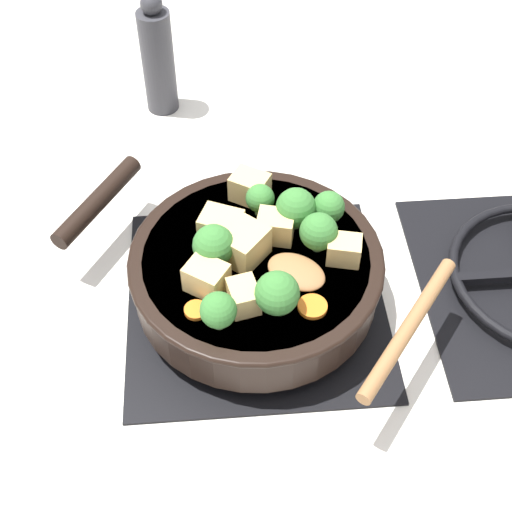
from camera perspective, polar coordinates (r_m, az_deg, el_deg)
ground_plane at (r=0.87m, az=-0.00°, el=-3.71°), size 2.40×2.40×0.00m
front_burner_grate at (r=0.86m, az=-0.00°, el=-3.22°), size 0.31×0.31×0.03m
skillet_pan at (r=0.83m, az=-0.14°, el=-1.14°), size 0.34×0.39×0.06m
wooden_spoon at (r=0.76m, az=7.88°, el=-3.52°), size 0.21×0.22×0.02m
tofu_cube_center_large at (r=0.81m, az=1.58°, el=2.37°), size 0.04×0.05×0.03m
tofu_cube_near_handle at (r=0.79m, az=-0.86°, el=0.61°), size 0.06×0.06×0.04m
tofu_cube_east_chunk at (r=0.80m, az=7.06°, el=0.50°), size 0.04×0.04×0.03m
tofu_cube_west_chunk at (r=0.75m, az=-1.00°, el=-3.25°), size 0.04×0.04×0.03m
tofu_cube_back_piece at (r=0.77m, az=-3.98°, el=-1.73°), size 0.05×0.05×0.03m
tofu_cube_front_piece at (r=0.81m, az=-2.79°, el=2.32°), size 0.05×0.06×0.04m
tofu_cube_mid_small at (r=0.86m, az=-0.68°, el=5.52°), size 0.05×0.05×0.03m
broccoli_floret_near_spoon at (r=0.73m, az=1.70°, el=-3.00°), size 0.05×0.05×0.05m
broccoli_floret_center_top at (r=0.78m, az=-3.40°, el=0.85°), size 0.05×0.05×0.05m
broccoli_floret_east_rim at (r=0.84m, az=0.33°, el=4.60°), size 0.03×0.03×0.04m
broccoli_floret_west_rim at (r=0.80m, az=5.03°, el=1.93°), size 0.04×0.04×0.05m
broccoli_floret_north_edge at (r=0.83m, az=5.83°, el=3.89°), size 0.04×0.04×0.04m
broccoli_floret_south_cluster at (r=0.73m, az=-3.04°, el=-4.37°), size 0.04×0.04×0.05m
broccoli_floret_mid_floret at (r=0.82m, az=3.21°, el=3.85°), size 0.05×0.05×0.05m
carrot_slice_orange_thin at (r=0.76m, az=4.54°, el=-4.06°), size 0.03×0.03×0.01m
carrot_slice_near_center at (r=0.76m, az=-4.83°, el=-4.34°), size 0.03×0.03×0.01m
pepper_mill at (r=1.11m, az=-7.87°, el=15.41°), size 0.05×0.05×0.19m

